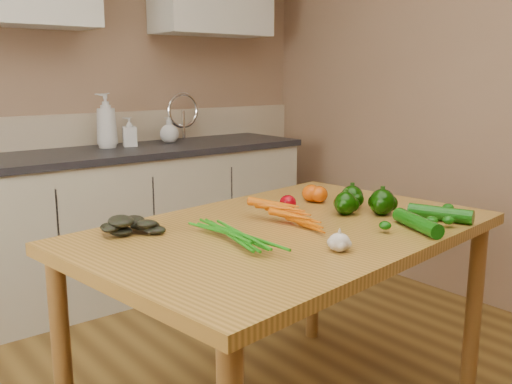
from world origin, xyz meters
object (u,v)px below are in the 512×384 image
Objects in this scene: garlic_bulb at (339,242)px; pepper_c at (382,202)px; soap_bottle_b at (130,132)px; carrot_bunch at (272,220)px; soap_bottle_a at (106,121)px; zucchini_b at (417,223)px; leafy_greens at (131,220)px; zucchini_a at (440,214)px; tomato_b at (319,194)px; tomato_c at (311,193)px; table at (288,250)px; soap_bottle_c at (169,130)px; tomato_a at (288,203)px; pepper_b at (352,197)px; pepper_a at (345,203)px.

garlic_bulb is 0.69× the size of pepper_c.
carrot_bunch is at bearing 8.99° from soap_bottle_b.
zucchini_b is at bearing 2.71° from soap_bottle_a.
leafy_greens reaches higher than garlic_bulb.
zucchini_a is at bearing 2.41° from garlic_bulb.
leafy_greens is at bearing 126.89° from garlic_bulb.
leafy_greens is 0.91× the size of zucchini_a.
tomato_b is (0.10, -1.57, -0.15)m from soap_bottle_b.
soap_bottle_b is at bearing 93.37° from tomato_c.
soap_bottle_a is 1.68m from leafy_greens.
zucchini_b is (0.32, -0.32, 0.12)m from table.
tomato_c is (-0.21, -1.57, -0.14)m from soap_bottle_c.
tomato_a is at bearing 30.29° from carrot_bunch.
zucchini_b is (-0.03, -0.56, -0.01)m from tomato_c.
garlic_bulb reaches higher than zucchini_b.
table is at bearing -8.60° from carrot_bunch.
soap_bottle_a is 1.32× the size of zucchini_b.
tomato_a is 0.19m from tomato_c.
soap_bottle_c is 1.62m from tomato_b.
soap_bottle_b is at bearing 81.09° from garlic_bulb.
pepper_b is 1.14× the size of tomato_c.
soap_bottle_c reaches higher than carrot_bunch.
zucchini_a is (0.99, -0.54, -0.03)m from leafy_greens.
soap_bottle_b reaches higher than pepper_c.
zucchini_b is at bearing -109.90° from pepper_c.
zucchini_b is (0.39, -0.00, -0.00)m from garlic_bulb.
soap_bottle_a reaches higher than tomato_c.
zucchini_b is at bearing 35.55° from soap_bottle_c.
carrot_bunch is at bearing -30.40° from leafy_greens.
garlic_bulb is at bearing -114.97° from tomato_a.
table is at bearing 179.01° from pepper_a.
soap_bottle_a is 1.93m from pepper_c.
pepper_c is 1.23× the size of tomato_c.
soap_bottle_c is 1.75× the size of pepper_b.
pepper_a is 0.23m from tomato_a.
tomato_a is at bearing 65.03° from garlic_bulb.
soap_bottle_b is 1.79m from pepper_a.
garlic_bulb is at bearing -7.90° from soap_bottle_a.
soap_bottle_c is at bearing 73.50° from garlic_bulb.
soap_bottle_b is 1.12× the size of soap_bottle_c.
zucchini_a is (0.38, -2.09, -0.23)m from soap_bottle_a.
zucchini_a is (0.14, -0.50, -0.01)m from tomato_b.
soap_bottle_a reaches higher than tomato_a.
table is at bearing 11.36° from soap_bottle_b.
zucchini_b is (0.07, -2.10, -0.16)m from soap_bottle_b.
pepper_c is at bearing 115.73° from zucchini_a.
soap_bottle_c is at bearing 88.33° from zucchini_a.
tomato_b is at bearing -2.37° from leafy_greens.
zucchini_b is at bearing -0.21° from garlic_bulb.
tomato_c is at bearing 27.36° from table.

